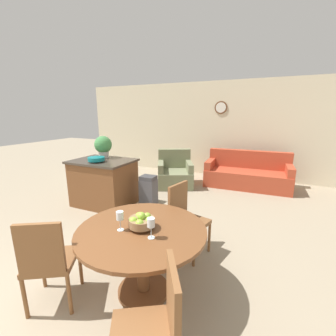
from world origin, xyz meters
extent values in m
cube|color=beige|center=(0.00, 6.00, 1.35)|extent=(8.00, 0.06, 2.70)
cylinder|color=brown|center=(0.43, 5.96, 1.97)|extent=(0.35, 0.02, 0.35)
cylinder|color=white|center=(0.43, 5.94, 1.97)|extent=(0.28, 0.01, 0.28)
cylinder|color=brown|center=(0.70, 1.09, 0.02)|extent=(0.53, 0.53, 0.04)
cylinder|color=brown|center=(0.70, 1.09, 0.37)|extent=(0.13, 0.13, 0.65)
cylinder|color=brown|center=(0.70, 1.09, 0.71)|extent=(1.26, 1.26, 0.03)
cylinder|color=brown|center=(-0.31, 0.72, 0.21)|extent=(0.04, 0.04, 0.41)
cylinder|color=brown|center=(0.02, 0.92, 0.21)|extent=(0.04, 0.04, 0.41)
cylinder|color=brown|center=(-0.11, 0.39, 0.21)|extent=(0.04, 0.04, 0.41)
cylinder|color=brown|center=(0.22, 0.58, 0.21)|extent=(0.04, 0.04, 0.41)
cube|color=brown|center=(-0.05, 0.65, 0.44)|extent=(0.58, 0.58, 0.05)
cube|color=brown|center=(0.05, 0.49, 0.70)|extent=(0.35, 0.23, 0.47)
cylinder|color=brown|center=(1.20, 0.61, 0.21)|extent=(0.04, 0.04, 0.41)
cube|color=brown|center=(1.30, 0.45, 0.70)|extent=(0.23, 0.35, 0.47)
cylinder|color=brown|center=(1.14, 2.07, 0.21)|extent=(0.04, 0.04, 0.41)
cylinder|color=brown|center=(1.05, 1.69, 0.21)|extent=(0.04, 0.04, 0.41)
cylinder|color=brown|center=(0.77, 2.16, 0.21)|extent=(0.04, 0.04, 0.41)
cylinder|color=brown|center=(0.68, 1.79, 0.21)|extent=(0.04, 0.04, 0.41)
cube|color=brown|center=(0.91, 1.93, 0.44)|extent=(0.51, 0.51, 0.05)
cube|color=brown|center=(0.73, 1.97, 0.70)|extent=(0.13, 0.38, 0.47)
cylinder|color=olive|center=(0.70, 1.09, 0.74)|extent=(0.10, 0.10, 0.03)
cylinder|color=olive|center=(0.70, 1.09, 0.80)|extent=(0.25, 0.25, 0.08)
sphere|color=#8CB738|center=(0.78, 1.10, 0.82)|extent=(0.08, 0.08, 0.08)
sphere|color=#8CB738|center=(0.72, 1.17, 0.82)|extent=(0.08, 0.08, 0.08)
sphere|color=#8CB738|center=(0.64, 1.15, 0.82)|extent=(0.08, 0.08, 0.08)
sphere|color=#8CB738|center=(0.64, 1.03, 0.82)|extent=(0.08, 0.08, 0.08)
sphere|color=#8CB738|center=(0.72, 1.01, 0.82)|extent=(0.08, 0.08, 0.08)
sphere|color=#8CB738|center=(0.70, 1.09, 0.86)|extent=(0.08, 0.08, 0.08)
cylinder|color=silver|center=(0.53, 0.98, 0.73)|extent=(0.06, 0.06, 0.01)
cylinder|color=silver|center=(0.53, 0.98, 0.79)|extent=(0.01, 0.01, 0.11)
cylinder|color=silver|center=(0.53, 0.98, 0.88)|extent=(0.07, 0.07, 0.08)
cylinder|color=silver|center=(0.86, 0.98, 0.73)|extent=(0.06, 0.06, 0.01)
cylinder|color=silver|center=(0.86, 0.98, 0.79)|extent=(0.01, 0.01, 0.11)
cylinder|color=silver|center=(0.86, 0.98, 0.88)|extent=(0.07, 0.07, 0.08)
cube|color=brown|center=(-1.20, 2.80, 0.44)|extent=(1.12, 0.82, 0.88)
cube|color=#42382D|center=(-1.20, 2.80, 0.90)|extent=(1.18, 0.88, 0.04)
cylinder|color=#147A7F|center=(-1.19, 2.62, 0.93)|extent=(0.11, 0.11, 0.02)
cylinder|color=#147A7F|center=(-1.19, 2.62, 0.98)|extent=(0.31, 0.31, 0.07)
cylinder|color=beige|center=(-1.34, 3.01, 0.99)|extent=(0.20, 0.20, 0.14)
sphere|color=#478E4C|center=(-1.34, 3.01, 1.19)|extent=(0.35, 0.35, 0.35)
cube|color=#47474C|center=(-0.29, 2.99, 0.29)|extent=(0.29, 0.25, 0.57)
cube|color=#3C3C41|center=(-0.29, 2.99, 0.61)|extent=(0.28, 0.24, 0.08)
cube|color=#B24228|center=(1.33, 5.16, 0.21)|extent=(2.05, 0.94, 0.42)
cube|color=#B24228|center=(1.32, 5.51, 0.65)|extent=(2.03, 0.26, 0.46)
cube|color=#B24228|center=(0.40, 5.13, 0.31)|extent=(0.18, 0.82, 0.63)
cube|color=#B24228|center=(2.26, 5.19, 0.31)|extent=(0.18, 0.82, 0.63)
cube|color=#7A7F5B|center=(-0.36, 4.52, 0.20)|extent=(1.17, 1.22, 0.40)
cube|color=#7A7F5B|center=(-0.52, 4.85, 0.65)|extent=(0.86, 0.55, 0.49)
cube|color=#7A7F5B|center=(-0.69, 4.37, 0.31)|extent=(0.49, 0.84, 0.62)
cube|color=#7A7F5B|center=(-0.04, 4.68, 0.31)|extent=(0.49, 0.84, 0.62)
camera|label=1|loc=(1.74, -0.61, 1.82)|focal=24.00mm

